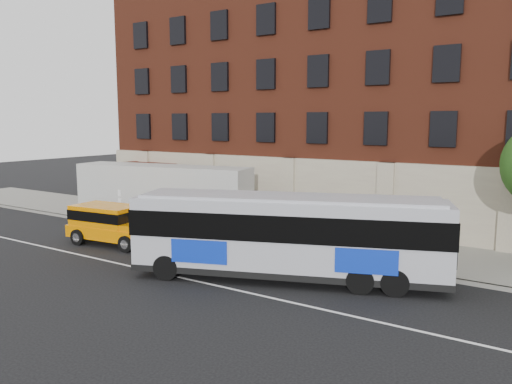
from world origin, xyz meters
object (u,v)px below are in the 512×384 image
Objects in this scene: city_bus at (288,234)px; yellow_suv at (111,222)px; shipping_container at (163,196)px; sign_pole at (121,203)px.

yellow_suv is at bearing 179.31° from city_bus.
yellow_suv is at bearing -80.13° from shipping_container.
city_bus is at bearing -14.13° from sign_pole.
city_bus reaches higher than yellow_suv.
sign_pole is 0.22× the size of shipping_container.
sign_pole reaches higher than yellow_suv.
yellow_suv is 4.82m from shipping_container.
yellow_suv is at bearing -48.08° from sign_pole.
city_bus is (13.54, -3.41, 0.44)m from sign_pole.
sign_pole is at bearing 131.92° from yellow_suv.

